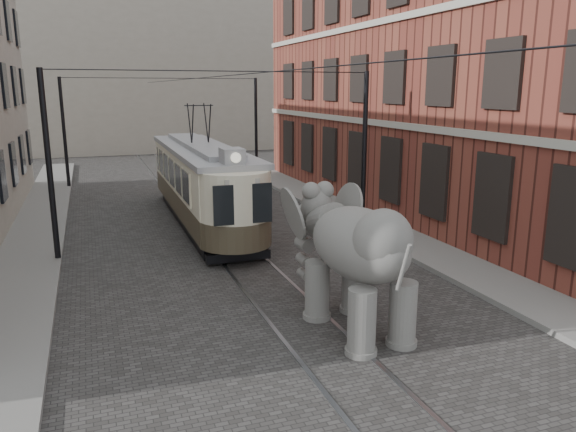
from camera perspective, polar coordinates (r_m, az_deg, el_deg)
name	(u,v)px	position (r m, az deg, el deg)	size (l,w,h in m)	color
ground	(287,308)	(14.06, -0.06, -9.47)	(120.00, 120.00, 0.00)	#3E3B39
tram_rails	(287,307)	(14.06, -0.06, -9.43)	(1.54, 80.00, 0.02)	slate
sidewalk_right	(483,278)	(16.91, 19.55, -6.04)	(2.00, 60.00, 0.15)	slate
sidewalk_left	(1,345)	(13.49, -27.63, -11.74)	(2.00, 60.00, 0.15)	slate
brick_building	(451,74)	(26.23, 16.58, 13.89)	(8.00, 26.00, 12.00)	maroon
distant_block	(135,70)	(52.42, -15.57, 14.40)	(28.00, 10.00, 14.00)	gray
catenary	(229,165)	(17.88, -6.14, 5.32)	(11.00, 30.20, 6.00)	black
tram	(201,165)	(22.59, -9.02, 5.29)	(2.49, 12.06, 4.78)	beige
elephant	(359,264)	(12.35, 7.34, -4.99)	(2.86, 5.18, 3.17)	slate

